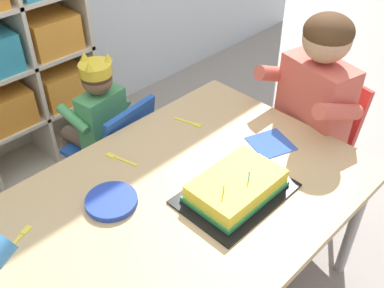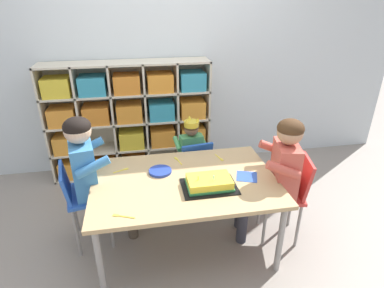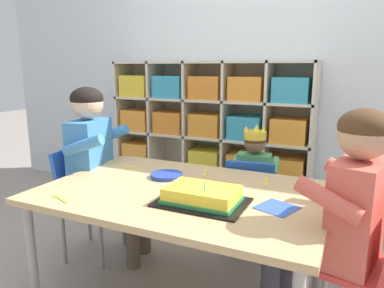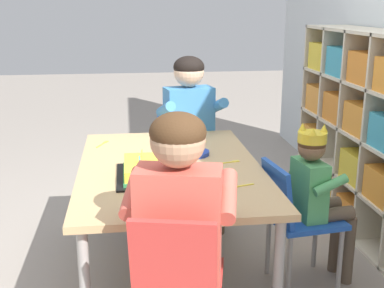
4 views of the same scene
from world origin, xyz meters
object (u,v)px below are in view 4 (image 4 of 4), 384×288
(paper_plate_stack, at_px, (193,153))
(fork_beside_plate_stack, at_px, (200,140))
(guest_at_table_side, at_px, (181,215))
(fork_by_napkin, at_px, (229,162))
(child_with_crown, at_px, (317,186))
(activity_table, at_px, (170,174))
(fork_at_table_front_edge, at_px, (103,144))
(classroom_chair_adult_side, at_px, (187,150))
(birthday_cake_on_tray, at_px, (146,170))
(classroom_chair_blue, at_px, (295,215))
(classroom_chair_guest_side, at_px, (177,282))
(adult_helper_seated, at_px, (192,122))
(fork_scattered_mid_table, at_px, (240,186))

(paper_plate_stack, xyz_separation_m, fork_beside_plate_stack, (-0.29, 0.08, -0.01))
(guest_at_table_side, relative_size, paper_plate_stack, 6.00)
(fork_by_napkin, bearing_deg, child_with_crown, 142.17)
(activity_table, distance_m, fork_beside_plate_stack, 0.51)
(paper_plate_stack, xyz_separation_m, fork_by_napkin, (0.16, 0.16, -0.01))
(guest_at_table_side, distance_m, fork_at_table_front_edge, 1.20)
(paper_plate_stack, bearing_deg, classroom_chair_adult_side, 176.37)
(birthday_cake_on_tray, bearing_deg, classroom_chair_blue, 88.20)
(classroom_chair_blue, bearing_deg, fork_at_table_front_edge, 49.12)
(guest_at_table_side, height_order, birthday_cake_on_tray, guest_at_table_side)
(classroom_chair_blue, distance_m, fork_by_napkin, 0.42)
(fork_by_napkin, bearing_deg, classroom_chair_blue, 133.13)
(classroom_chair_adult_side, bearing_deg, birthday_cake_on_tray, -119.17)
(child_with_crown, height_order, classroom_chair_guest_side, child_with_crown)
(adult_helper_seated, xyz_separation_m, guest_at_table_side, (1.37, -0.22, -0.03))
(paper_plate_stack, bearing_deg, fork_beside_plate_stack, 164.22)
(classroom_chair_blue, height_order, guest_at_table_side, guest_at_table_side)
(activity_table, relative_size, guest_at_table_side, 1.30)
(adult_helper_seated, distance_m, guest_at_table_side, 1.39)
(classroom_chair_blue, distance_m, classroom_chair_guest_side, 0.92)
(adult_helper_seated, distance_m, fork_scattered_mid_table, 1.01)
(classroom_chair_blue, height_order, fork_by_napkin, classroom_chair_blue)
(classroom_chair_guest_side, xyz_separation_m, fork_scattered_mid_table, (-0.48, 0.33, 0.17))
(activity_table, bearing_deg, fork_beside_plate_stack, 154.17)
(paper_plate_stack, bearing_deg, classroom_chair_blue, 53.25)
(adult_helper_seated, relative_size, fork_scattered_mid_table, 8.80)
(fork_at_table_front_edge, bearing_deg, classroom_chair_blue, 79.24)
(adult_helper_seated, height_order, birthday_cake_on_tray, adult_helper_seated)
(guest_at_table_side, relative_size, birthday_cake_on_tray, 2.68)
(child_with_crown, relative_size, classroom_chair_guest_side, 1.15)
(adult_helper_seated, height_order, fork_beside_plate_stack, adult_helper_seated)
(activity_table, xyz_separation_m, fork_scattered_mid_table, (0.34, 0.28, 0.05))
(child_with_crown, height_order, birthday_cake_on_tray, child_with_crown)
(classroom_chair_blue, bearing_deg, classroom_chair_guest_side, 127.09)
(child_with_crown, relative_size, fork_scattered_mid_table, 6.83)
(activity_table, relative_size, fork_at_table_front_edge, 9.75)
(guest_at_table_side, distance_m, birthday_cake_on_tray, 0.56)
(classroom_chair_guest_side, relative_size, fork_scattered_mid_table, 5.94)
(paper_plate_stack, bearing_deg, adult_helper_seated, 173.13)
(adult_helper_seated, height_order, paper_plate_stack, adult_helper_seated)
(activity_table, bearing_deg, fork_at_table_front_edge, -141.93)
(classroom_chair_guest_side, distance_m, fork_by_napkin, 0.92)
(activity_table, relative_size, birthday_cake_on_tray, 3.49)
(classroom_chair_adult_side, height_order, fork_scattered_mid_table, classroom_chair_adult_side)
(classroom_chair_guest_side, xyz_separation_m, fork_by_napkin, (-0.83, 0.35, 0.17))
(classroom_chair_adult_side, height_order, fork_by_napkin, classroom_chair_adult_side)
(fork_scattered_mid_table, height_order, fork_beside_plate_stack, same)
(guest_at_table_side, height_order, fork_at_table_front_edge, guest_at_table_side)
(classroom_chair_adult_side, bearing_deg, guest_at_table_side, -108.85)
(birthday_cake_on_tray, bearing_deg, fork_at_table_front_edge, -159.49)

